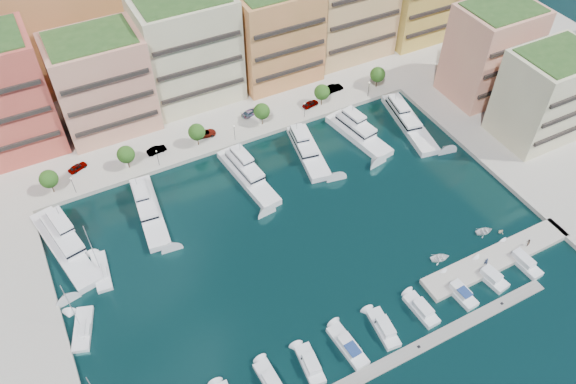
% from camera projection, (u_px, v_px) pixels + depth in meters
% --- Properties ---
extents(ground, '(400.00, 400.00, 0.00)m').
position_uv_depth(ground, '(300.00, 237.00, 109.33)').
color(ground, black).
rests_on(ground, ground).
extents(north_quay, '(220.00, 64.00, 2.00)m').
position_uv_depth(north_quay, '(188.00, 75.00, 147.53)').
color(north_quay, '#9E998E').
rests_on(north_quay, ground).
extents(east_quay, '(34.00, 76.00, 2.00)m').
position_uv_depth(east_quay, '(563.00, 161.00, 124.36)').
color(east_quay, '#9E998E').
rests_on(east_quay, ground).
extents(south_pontoon, '(72.00, 2.20, 0.35)m').
position_uv_depth(south_pontoon, '(373.00, 371.00, 89.88)').
color(south_pontoon, gray).
rests_on(south_pontoon, ground).
extents(finger_pier, '(32.00, 5.00, 2.00)m').
position_uv_depth(finger_pier, '(496.00, 260.00, 105.43)').
color(finger_pier, '#9E998E').
rests_on(finger_pier, ground).
extents(apartment_2, '(20.00, 15.50, 22.80)m').
position_uv_depth(apartment_2, '(102.00, 83.00, 123.88)').
color(apartment_2, tan).
rests_on(apartment_2, north_quay).
extents(apartment_3, '(22.00, 16.50, 25.80)m').
position_uv_depth(apartment_3, '(188.00, 49.00, 130.79)').
color(apartment_3, beige).
rests_on(apartment_3, north_quay).
extents(apartment_4, '(20.00, 15.50, 23.80)m').
position_uv_depth(apartment_4, '(276.00, 34.00, 137.36)').
color(apartment_4, '#E18854').
rests_on(apartment_4, north_quay).
extents(apartment_5, '(22.00, 16.50, 26.80)m').
position_uv_depth(apartment_5, '(348.00, 5.00, 144.60)').
color(apartment_5, tan).
rests_on(apartment_5, north_quay).
extents(apartment_east_a, '(18.00, 14.50, 22.80)m').
position_uv_depth(apartment_east_a, '(491.00, 52.00, 132.76)').
color(apartment_east_a, tan).
rests_on(apartment_east_a, east_quay).
extents(apartment_east_b, '(18.00, 14.50, 20.80)m').
position_uv_depth(apartment_east_b, '(546.00, 96.00, 122.39)').
color(apartment_east_b, beige).
rests_on(apartment_east_b, east_quay).
extents(backblock_1, '(26.00, 18.00, 30.00)m').
position_uv_depth(backblock_1, '(64.00, 21.00, 135.38)').
color(backblock_1, '#E18854').
rests_on(backblock_1, north_quay).
extents(tree_0, '(3.80, 3.80, 5.65)m').
position_uv_depth(tree_0, '(49.00, 179.00, 113.68)').
color(tree_0, '#473323').
rests_on(tree_0, north_quay).
extents(tree_1, '(3.80, 3.80, 5.65)m').
position_uv_depth(tree_1, '(126.00, 155.00, 118.83)').
color(tree_1, '#473323').
rests_on(tree_1, north_quay).
extents(tree_2, '(3.80, 3.80, 5.65)m').
position_uv_depth(tree_2, '(197.00, 132.00, 123.99)').
color(tree_2, '#473323').
rests_on(tree_2, north_quay).
extents(tree_3, '(3.80, 3.80, 5.65)m').
position_uv_depth(tree_3, '(262.00, 111.00, 129.14)').
color(tree_3, '#473323').
rests_on(tree_3, north_quay).
extents(tree_4, '(3.80, 3.80, 5.65)m').
position_uv_depth(tree_4, '(322.00, 92.00, 134.29)').
color(tree_4, '#473323').
rests_on(tree_4, north_quay).
extents(tree_5, '(3.80, 3.80, 5.65)m').
position_uv_depth(tree_5, '(378.00, 74.00, 139.44)').
color(tree_5, '#473323').
rests_on(tree_5, north_quay).
extents(lamppost_0, '(0.30, 0.30, 4.20)m').
position_uv_depth(lamppost_0, '(72.00, 183.00, 114.21)').
color(lamppost_0, black).
rests_on(lamppost_0, north_quay).
extents(lamppost_1, '(0.30, 0.30, 4.20)m').
position_uv_depth(lamppost_1, '(157.00, 155.00, 120.01)').
color(lamppost_1, black).
rests_on(lamppost_1, north_quay).
extents(lamppost_2, '(0.30, 0.30, 4.20)m').
position_uv_depth(lamppost_2, '(234.00, 130.00, 125.80)').
color(lamppost_2, black).
rests_on(lamppost_2, north_quay).
extents(lamppost_3, '(0.30, 0.30, 4.20)m').
position_uv_depth(lamppost_3, '(305.00, 108.00, 131.60)').
color(lamppost_3, black).
rests_on(lamppost_3, north_quay).
extents(lamppost_4, '(0.30, 0.30, 4.20)m').
position_uv_depth(lamppost_4, '(369.00, 87.00, 137.40)').
color(lamppost_4, black).
rests_on(lamppost_4, north_quay).
extents(yacht_0, '(9.05, 23.09, 7.30)m').
position_uv_depth(yacht_0, '(63.00, 243.00, 106.66)').
color(yacht_0, white).
rests_on(yacht_0, ground).
extents(yacht_1, '(6.24, 20.26, 7.30)m').
position_uv_depth(yacht_1, '(148.00, 209.00, 112.98)').
color(yacht_1, white).
rests_on(yacht_1, ground).
extents(yacht_3, '(6.35, 20.34, 7.30)m').
position_uv_depth(yacht_3, '(246.00, 173.00, 119.92)').
color(yacht_3, white).
rests_on(yacht_3, ground).
extents(yacht_4, '(7.74, 18.63, 7.30)m').
position_uv_depth(yacht_4, '(307.00, 149.00, 125.43)').
color(yacht_4, white).
rests_on(yacht_4, ground).
extents(yacht_5, '(7.62, 18.81, 7.30)m').
position_uv_depth(yacht_5, '(357.00, 132.00, 129.57)').
color(yacht_5, white).
rests_on(yacht_5, ground).
extents(yacht_6, '(8.53, 22.73, 7.30)m').
position_uv_depth(yacht_6, '(407.00, 120.00, 132.59)').
color(yacht_6, white).
rests_on(yacht_6, ground).
extents(cruiser_2, '(2.96, 8.39, 2.55)m').
position_uv_depth(cruiser_2, '(272.00, 384.00, 87.88)').
color(cruiser_2, silver).
rests_on(cruiser_2, ground).
extents(cruiser_3, '(3.36, 7.51, 2.55)m').
position_uv_depth(cruiser_3, '(310.00, 365.00, 90.09)').
color(cruiser_3, silver).
rests_on(cruiser_3, ground).
extents(cruiser_4, '(3.30, 8.89, 2.66)m').
position_uv_depth(cruiser_4, '(348.00, 346.00, 92.33)').
color(cruiser_4, silver).
rests_on(cruiser_4, ground).
extents(cruiser_5, '(3.43, 8.05, 2.55)m').
position_uv_depth(cruiser_5, '(384.00, 328.00, 94.66)').
color(cruiser_5, silver).
rests_on(cruiser_5, ground).
extents(cruiser_6, '(2.96, 7.30, 2.55)m').
position_uv_depth(cruiser_6, '(421.00, 310.00, 97.21)').
color(cruiser_6, silver).
rests_on(cruiser_6, ground).
extents(cruiser_7, '(3.07, 7.96, 2.66)m').
position_uv_depth(cruiser_7, '(458.00, 292.00, 99.79)').
color(cruiser_7, silver).
rests_on(cruiser_7, ground).
extents(cruiser_8, '(3.80, 7.61, 2.55)m').
position_uv_depth(cruiser_8, '(489.00, 276.00, 102.12)').
color(cruiser_8, silver).
rests_on(cruiser_8, ground).
extents(cruiser_9, '(2.93, 8.94, 2.55)m').
position_uv_depth(cruiser_9, '(521.00, 261.00, 104.58)').
color(cruiser_9, silver).
rests_on(cruiser_9, ground).
extents(sailboat_1, '(5.42, 8.95, 13.20)m').
position_uv_depth(sailboat_1, '(83.00, 330.00, 94.78)').
color(sailboat_1, white).
rests_on(sailboat_1, ground).
extents(sailboat_2, '(3.59, 9.28, 13.20)m').
position_uv_depth(sailboat_2, '(102.00, 272.00, 103.04)').
color(sailboat_2, white).
rests_on(sailboat_2, ground).
extents(tender_0, '(4.23, 3.46, 0.77)m').
position_uv_depth(tender_0, '(440.00, 258.00, 105.23)').
color(tender_0, white).
rests_on(tender_0, ground).
extents(tender_2, '(3.91, 3.08, 0.73)m').
position_uv_depth(tender_2, '(484.00, 231.00, 109.78)').
color(tender_2, silver).
rests_on(tender_2, ground).
extents(tender_3, '(1.50, 1.33, 0.72)m').
position_uv_depth(tender_3, '(501.00, 231.00, 109.78)').
color(tender_3, beige).
rests_on(tender_3, ground).
extents(car_0, '(4.44, 3.10, 1.40)m').
position_uv_depth(car_0, '(77.00, 167.00, 120.54)').
color(car_0, gray).
rests_on(car_0, north_quay).
extents(car_1, '(4.49, 1.97, 1.44)m').
position_uv_depth(car_1, '(157.00, 150.00, 124.39)').
color(car_1, gray).
rests_on(car_1, north_quay).
extents(car_2, '(5.41, 3.23, 1.41)m').
position_uv_depth(car_2, '(205.00, 133.00, 128.36)').
color(car_2, gray).
rests_on(car_2, north_quay).
extents(car_3, '(5.18, 3.22, 1.40)m').
position_uv_depth(car_3, '(250.00, 112.00, 133.76)').
color(car_3, gray).
rests_on(car_3, north_quay).
extents(car_4, '(4.44, 2.48, 1.43)m').
position_uv_depth(car_4, '(311.00, 104.00, 136.13)').
color(car_4, gray).
rests_on(car_4, north_quay).
extents(car_5, '(5.18, 2.06, 1.68)m').
position_uv_depth(car_5, '(333.00, 88.00, 140.31)').
color(car_5, gray).
rests_on(car_5, north_quay).
extents(person_0, '(0.79, 0.78, 1.83)m').
position_uv_depth(person_0, '(486.00, 262.00, 102.73)').
color(person_0, '#242F49').
rests_on(person_0, finger_pier).
extents(person_1, '(0.98, 0.86, 1.69)m').
position_uv_depth(person_1, '(528.00, 243.00, 105.91)').
color(person_1, '#4A382C').
rests_on(person_1, finger_pier).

